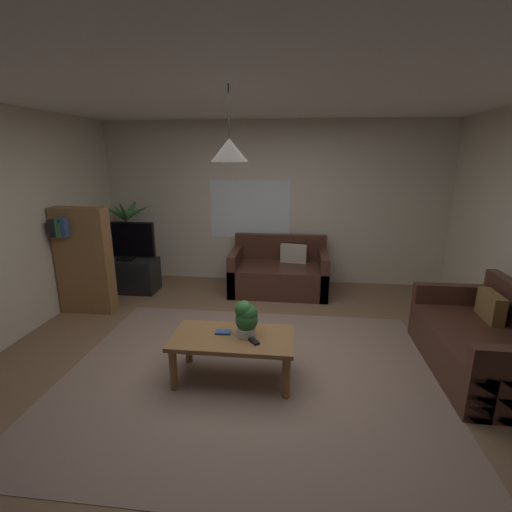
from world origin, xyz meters
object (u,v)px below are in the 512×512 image
at_px(couch_under_window, 279,274).
at_px(tv, 124,240).
at_px(bookshelf_corner, 84,260).
at_px(remote_on_table_0, 253,340).
at_px(pendant_lamp, 229,150).
at_px(couch_right_side, 485,346).
at_px(potted_plant_on_table, 246,317).
at_px(book_on_table_0, 223,332).
at_px(coffee_table, 233,343).
at_px(tv_stand, 128,275).
at_px(potted_palm_corner, 129,245).

distance_m(couch_under_window, tv, 2.39).
bearing_deg(bookshelf_corner, couch_under_window, 22.63).
bearing_deg(remote_on_table_0, pendant_lamp, 120.62).
distance_m(couch_right_side, tv, 4.72).
bearing_deg(potted_plant_on_table, book_on_table_0, 178.25).
distance_m(couch_right_side, coffee_table, 2.40).
bearing_deg(tv_stand, pendant_lamp, -46.21).
xyz_separation_m(couch_under_window, remote_on_table_0, (-0.11, -2.43, 0.17)).
xyz_separation_m(couch_right_side, book_on_table_0, (-2.46, -0.33, 0.17)).
height_order(tv_stand, bookshelf_corner, bookshelf_corner).
height_order(coffee_table, book_on_table_0, book_on_table_0).
bearing_deg(pendant_lamp, couch_under_window, 82.68).
relative_size(couch_under_window, potted_palm_corner, 1.01).
height_order(remote_on_table_0, pendant_lamp, pendant_lamp).
relative_size(couch_right_side, potted_palm_corner, 1.07).
relative_size(book_on_table_0, potted_plant_on_table, 0.43).
height_order(couch_right_side, book_on_table_0, couch_right_side).
bearing_deg(book_on_table_0, remote_on_table_0, -23.16).
xyz_separation_m(potted_plant_on_table, pendant_lamp, (-0.12, -0.04, 1.46)).
xyz_separation_m(book_on_table_0, bookshelf_corner, (-2.10, 1.26, 0.27)).
bearing_deg(tv_stand, bookshelf_corner, -103.27).
bearing_deg(bookshelf_corner, pendant_lamp, -30.80).
height_order(potted_plant_on_table, pendant_lamp, pendant_lamp).
bearing_deg(potted_palm_corner, couch_under_window, -5.65).
relative_size(couch_under_window, bookshelf_corner, 1.03).
relative_size(book_on_table_0, tv_stand, 0.16).
bearing_deg(couch_right_side, couch_under_window, -133.75).
xyz_separation_m(couch_under_window, potted_palm_corner, (-2.50, 0.25, 0.32)).
relative_size(couch_right_side, bookshelf_corner, 1.08).
xyz_separation_m(tv, bookshelf_corner, (-0.19, -0.77, -0.09)).
xyz_separation_m(coffee_table, bookshelf_corner, (-2.20, 1.31, 0.35)).
height_order(couch_right_side, bookshelf_corner, bookshelf_corner).
distance_m(coffee_table, tv, 2.92).
relative_size(coffee_table, potted_palm_corner, 0.78).
bearing_deg(book_on_table_0, tv, 133.31).
xyz_separation_m(couch_right_side, tv_stand, (-4.38, 1.72, -0.02)).
bearing_deg(couch_right_side, pendant_lamp, -80.93).
bearing_deg(coffee_table, potted_palm_corner, 130.19).
distance_m(remote_on_table_0, tv, 3.10).
bearing_deg(bookshelf_corner, coffee_table, -30.80).
bearing_deg(book_on_table_0, pendant_lamp, -25.98).
height_order(remote_on_table_0, potted_palm_corner, potted_palm_corner).
relative_size(coffee_table, tv, 1.17).
height_order(couch_under_window, potted_plant_on_table, couch_under_window).
distance_m(coffee_table, bookshelf_corner, 2.58).
bearing_deg(tv_stand, coffee_table, -46.21).
bearing_deg(book_on_table_0, bookshelf_corner, 148.98).
bearing_deg(couch_under_window, remote_on_table_0, -92.57).
distance_m(book_on_table_0, remote_on_table_0, 0.32).
bearing_deg(potted_palm_corner, remote_on_table_0, -48.25).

